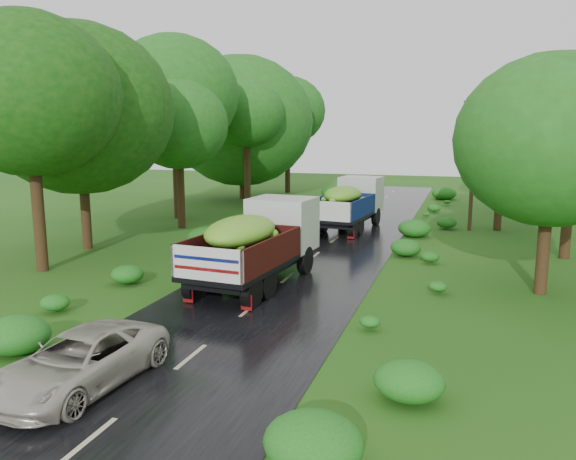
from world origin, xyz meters
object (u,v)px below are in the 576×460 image
at_px(truck_near, 260,239).
at_px(truck_far, 351,201).
at_px(utility_pole, 473,160).
at_px(car, 81,361).

relative_size(truck_near, truck_far, 1.03).
bearing_deg(truck_far, utility_pole, 19.65).
xyz_separation_m(car, utility_pole, (8.18, 23.31, 3.35)).
distance_m(truck_far, utility_pole, 7.14).
relative_size(truck_near, car, 1.65).
distance_m(truck_far, car, 21.82).
relative_size(truck_far, car, 1.60).
height_order(truck_near, utility_pole, utility_pole).
relative_size(truck_near, utility_pole, 0.93).
height_order(truck_far, utility_pole, utility_pole).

